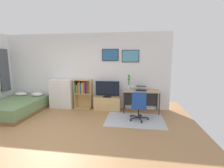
{
  "coord_description": "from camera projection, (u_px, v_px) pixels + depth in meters",
  "views": [
    {
      "loc": [
        1.84,
        -3.2,
        1.76
      ],
      "look_at": [
        1.16,
        1.5,
        1.03
      ],
      "focal_mm": 25.31,
      "sensor_mm": 36.0,
      "label": 1
    }
  ],
  "objects": [
    {
      "name": "ground_plane",
      "position": [
        53.0,
        136.0,
        3.66
      ],
      "size": [
        7.2,
        7.2,
        0.0
      ],
      "primitive_type": "plane",
      "color": "#A87A4C"
    },
    {
      "name": "wall_back_with_posters",
      "position": [
        85.0,
        71.0,
        5.82
      ],
      "size": [
        6.12,
        0.09,
        2.7
      ],
      "color": "white",
      "rests_on": "ground_plane"
    },
    {
      "name": "area_rug",
      "position": [
        135.0,
        120.0,
        4.67
      ],
      "size": [
        1.7,
        1.2,
        0.01
      ],
      "primitive_type": "cube",
      "color": "#B2B7BC",
      "rests_on": "ground_plane"
    },
    {
      "name": "bed",
      "position": [
        15.0,
        107.0,
        5.25
      ],
      "size": [
        1.56,
        2.07,
        0.55
      ],
      "rotation": [
        0.0,
        0.0,
        0.03
      ],
      "color": "brown",
      "rests_on": "ground_plane"
    },
    {
      "name": "dresser",
      "position": [
        62.0,
        94.0,
        5.8
      ],
      "size": [
        0.82,
        0.46,
        1.05
      ],
      "color": "white",
      "rests_on": "ground_plane"
    },
    {
      "name": "bookshelf",
      "position": [
        82.0,
        91.0,
        5.74
      ],
      "size": [
        0.62,
        0.3,
        1.05
      ],
      "color": "tan",
      "rests_on": "ground_plane"
    },
    {
      "name": "tv_stand",
      "position": [
        108.0,
        103.0,
        5.62
      ],
      "size": [
        0.93,
        0.41,
        0.46
      ],
      "color": "tan",
      "rests_on": "ground_plane"
    },
    {
      "name": "television",
      "position": [
        107.0,
        89.0,
        5.52
      ],
      "size": [
        0.84,
        0.16,
        0.56
      ],
      "color": "black",
      "rests_on": "tv_stand"
    },
    {
      "name": "desk",
      "position": [
        141.0,
        94.0,
        5.39
      ],
      "size": [
        1.19,
        0.56,
        0.74
      ],
      "color": "tan",
      "rests_on": "ground_plane"
    },
    {
      "name": "office_chair",
      "position": [
        139.0,
        105.0,
        4.55
      ],
      "size": [
        0.56,
        0.58,
        0.86
      ],
      "rotation": [
        0.0,
        0.0,
        0.0
      ],
      "color": "#232326",
      "rests_on": "ground_plane"
    },
    {
      "name": "laptop",
      "position": [
        141.0,
        88.0,
        5.34
      ],
      "size": [
        0.38,
        0.4,
        0.16
      ],
      "rotation": [
        0.0,
        0.0,
        -0.08
      ],
      "color": "black",
      "rests_on": "desk"
    },
    {
      "name": "computer_mouse",
      "position": [
        149.0,
        90.0,
        5.21
      ],
      "size": [
        0.06,
        0.1,
        0.03
      ],
      "primitive_type": "ellipsoid",
      "color": "silver",
      "rests_on": "desk"
    },
    {
      "name": "bamboo_vase",
      "position": [
        129.0,
        82.0,
        5.46
      ],
      "size": [
        0.1,
        0.1,
        0.52
      ],
      "color": "silver",
      "rests_on": "desk"
    },
    {
      "name": "wine_glass",
      "position": [
        132.0,
        86.0,
        5.29
      ],
      "size": [
        0.07,
        0.07,
        0.18
      ],
      "color": "silver",
      "rests_on": "desk"
    }
  ]
}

